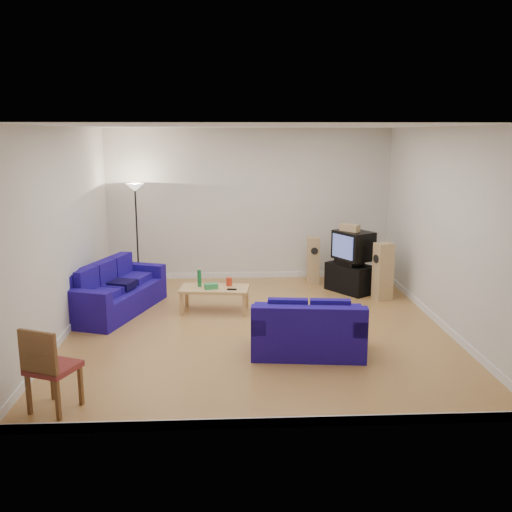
{
  "coord_description": "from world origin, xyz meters",
  "views": [
    {
      "loc": [
        -0.47,
        -8.82,
        3.11
      ],
      "look_at": [
        0.0,
        0.4,
        1.1
      ],
      "focal_mm": 40.0,
      "sensor_mm": 36.0,
      "label": 1
    }
  ],
  "objects_px": {
    "sofa_three_seat": "(112,295)",
    "sofa_loveseat": "(308,334)",
    "television": "(353,245)",
    "tv_stand": "(350,278)",
    "coffee_table": "(215,291)"
  },
  "relations": [
    {
      "from": "coffee_table",
      "to": "tv_stand",
      "type": "height_order",
      "value": "tv_stand"
    },
    {
      "from": "sofa_loveseat",
      "to": "tv_stand",
      "type": "xyz_separation_m",
      "value": [
        1.29,
        3.2,
        -0.02
      ]
    },
    {
      "from": "sofa_loveseat",
      "to": "television",
      "type": "height_order",
      "value": "television"
    },
    {
      "from": "tv_stand",
      "to": "coffee_table",
      "type": "bearing_deg",
      "value": -102.1
    },
    {
      "from": "tv_stand",
      "to": "television",
      "type": "bearing_deg",
      "value": 4.42
    },
    {
      "from": "sofa_loveseat",
      "to": "tv_stand",
      "type": "relative_size",
      "value": 1.83
    },
    {
      "from": "sofa_loveseat",
      "to": "television",
      "type": "bearing_deg",
      "value": 73.64
    },
    {
      "from": "sofa_loveseat",
      "to": "coffee_table",
      "type": "bearing_deg",
      "value": 129.81
    },
    {
      "from": "sofa_loveseat",
      "to": "television",
      "type": "distance_m",
      "value": 3.49
    },
    {
      "from": "coffee_table",
      "to": "tv_stand",
      "type": "distance_m",
      "value": 2.89
    },
    {
      "from": "sofa_three_seat",
      "to": "sofa_loveseat",
      "type": "relative_size",
      "value": 1.42
    },
    {
      "from": "coffee_table",
      "to": "television",
      "type": "xyz_separation_m",
      "value": [
        2.69,
        1.1,
        0.57
      ]
    },
    {
      "from": "sofa_three_seat",
      "to": "television",
      "type": "height_order",
      "value": "television"
    },
    {
      "from": "tv_stand",
      "to": "television",
      "type": "height_order",
      "value": "television"
    },
    {
      "from": "sofa_loveseat",
      "to": "tv_stand",
      "type": "bearing_deg",
      "value": 74.43
    }
  ]
}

